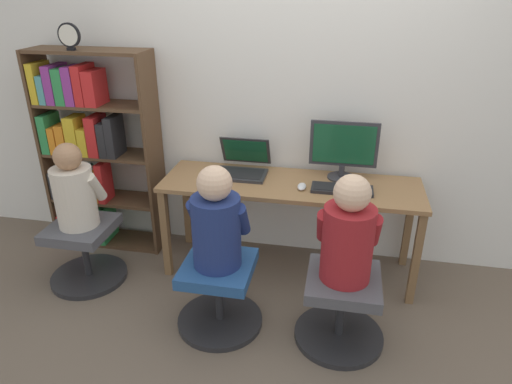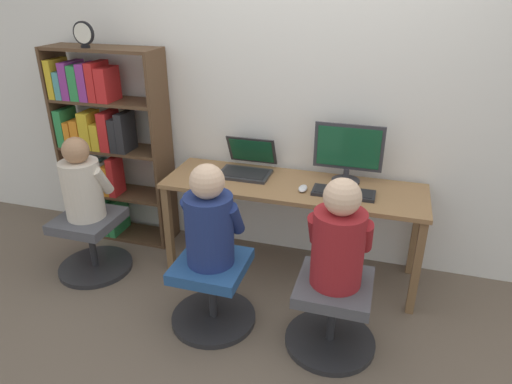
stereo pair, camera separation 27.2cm
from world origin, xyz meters
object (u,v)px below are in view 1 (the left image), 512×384
at_px(person_at_laptop, 216,223).
at_px(office_chair_side, 85,251).
at_px(person_near_shelf, 74,190).
at_px(desktop_monitor, 343,150).
at_px(laptop, 242,166).
at_px(bookshelf, 89,154).
at_px(keyboard, 342,189).
at_px(desk_clock, 69,36).
at_px(person_at_monitor, 348,234).
at_px(office_chair_left, 341,307).
at_px(office_chair_right, 219,292).

relative_size(person_at_laptop, office_chair_side, 1.16).
bearing_deg(person_near_shelf, desktop_monitor, 17.44).
relative_size(laptop, bookshelf, 0.24).
bearing_deg(keyboard, laptop, 166.18).
xyz_separation_m(bookshelf, desk_clock, (0.04, -0.06, 0.88)).
bearing_deg(person_at_monitor, person_near_shelf, 171.50).
height_order(keyboard, office_chair_left, keyboard).
distance_m(laptop, person_at_monitor, 1.10).
height_order(desktop_monitor, desk_clock, desk_clock).
distance_m(laptop, bookshelf, 1.21).
bearing_deg(keyboard, desktop_monitor, 93.01).
bearing_deg(office_chair_left, desktop_monitor, 94.09).
bearing_deg(bookshelf, office_chair_side, -71.45).
distance_m(office_chair_right, office_chair_side, 1.10).
height_order(bookshelf, person_near_shelf, bookshelf).
relative_size(office_chair_right, person_at_monitor, 0.85).
bearing_deg(person_at_laptop, laptop, 91.81).
height_order(office_chair_left, person_at_laptop, person_at_laptop).
bearing_deg(person_near_shelf, office_chair_right, -14.82).
height_order(keyboard, desk_clock, desk_clock).
distance_m(keyboard, desk_clock, 2.11).
bearing_deg(person_at_monitor, bookshelf, 158.56).
relative_size(person_at_laptop, desk_clock, 3.46).
height_order(person_at_monitor, desk_clock, desk_clock).
distance_m(desktop_monitor, office_chair_left, 1.08).
bearing_deg(person_at_monitor, desktop_monitor, 94.11).
xyz_separation_m(person_at_monitor, bookshelf, (-1.98, 0.78, 0.04)).
bearing_deg(office_chair_side, office_chair_right, -14.62).
xyz_separation_m(laptop, person_at_monitor, (0.77, -0.79, -0.03)).
relative_size(person_at_monitor, person_near_shelf, 1.06).
xyz_separation_m(person_at_monitor, person_near_shelf, (-1.81, 0.27, -0.02)).
distance_m(laptop, person_at_laptop, 0.79).
height_order(keyboard, bookshelf, bookshelf).
distance_m(laptop, office_chair_left, 1.22).
xyz_separation_m(desktop_monitor, laptop, (-0.71, -0.04, -0.17)).
height_order(desktop_monitor, person_at_monitor, desktop_monitor).
bearing_deg(person_at_laptop, desktop_monitor, 50.38).
relative_size(person_at_laptop, person_near_shelf, 1.06).
distance_m(bookshelf, office_chair_side, 0.76).
bearing_deg(bookshelf, office_chair_left, -21.55).
xyz_separation_m(desktop_monitor, desk_clock, (-1.88, -0.11, 0.72)).
relative_size(desktop_monitor, keyboard, 1.15).
relative_size(keyboard, person_at_laptop, 0.65).
bearing_deg(office_chair_left, office_chair_side, 171.50).
bearing_deg(office_chair_side, desktop_monitor, 17.56).
xyz_separation_m(person_at_monitor, office_chair_side, (-1.81, 0.27, -0.49)).
bearing_deg(desk_clock, person_at_laptop, -31.11).
relative_size(desk_clock, office_chair_side, 0.34).
xyz_separation_m(office_chair_left, person_at_monitor, (-0.00, 0.00, 0.49)).
xyz_separation_m(person_at_laptop, person_near_shelf, (-1.07, 0.28, -0.02)).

